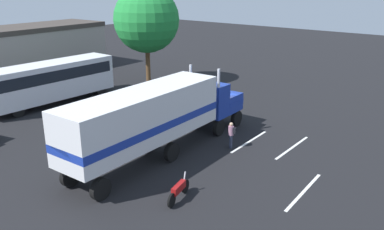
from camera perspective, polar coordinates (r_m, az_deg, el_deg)
The scene contains 10 objects.
ground_plane at distance 28.12m, azimuth 2.75°, elevation -1.70°, with size 120.00×120.00×0.00m, color black.
lane_stripe_near at distance 25.83m, azimuth 8.15°, elevation -3.76°, with size 4.40×0.16×0.01m, color silver.
lane_stripe_mid at distance 25.44m, azimuth 14.08°, elevation -4.51°, with size 4.40×0.16×0.01m, color silver.
lane_stripe_far at distance 20.56m, azimuth 15.62°, elevation -10.45°, with size 4.40×0.16×0.01m, color silver.
semi_truck at distance 22.78m, azimuth -4.98°, elevation 0.04°, with size 14.29×3.65×4.50m.
person_bystander at distance 24.48m, azimuth 5.62°, elevation -2.70°, with size 0.40×0.48×1.63m.
parked_bus at distance 34.96m, azimuth -19.46°, elevation 4.84°, with size 11.03×2.70×3.40m.
motorcycle at distance 18.98m, azimuth -1.89°, elevation -10.63°, with size 2.06×0.64×1.12m.
tree_center at distance 39.16m, azimuth -6.50°, elevation 13.31°, with size 6.24×6.24×9.35m.
building_backdrop at distance 47.32m, azimuth -22.90°, elevation 8.68°, with size 18.52×7.11×5.12m.
Camera 1 is at (-21.20, -15.69, 9.75)m, focal length 37.48 mm.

